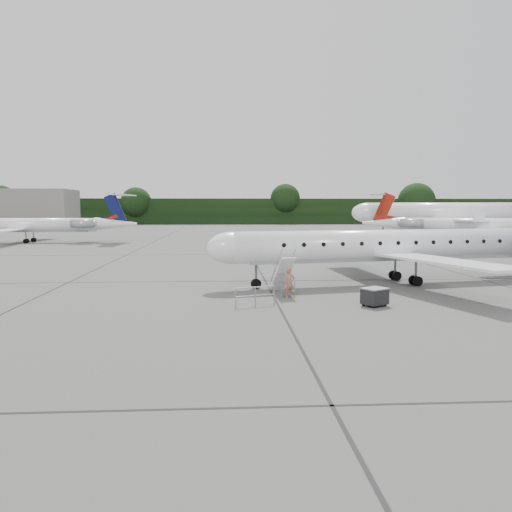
{
  "coord_description": "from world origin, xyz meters",
  "views": [
    {
      "loc": [
        -8.82,
        -27.18,
        5.15
      ],
      "look_at": [
        -7.07,
        2.13,
        2.3
      ],
      "focal_mm": 35.0,
      "sensor_mm": 36.0,
      "label": 1
    }
  ],
  "objects": [
    {
      "name": "bg_regional_right",
      "position": [
        27.59,
        40.99,
        3.68
      ],
      "size": [
        33.97,
        30.15,
        7.36
      ],
      "primitive_type": null,
      "rotation": [
        0.0,
        0.0,
        2.71
      ],
      "color": "white",
      "rests_on": "ground"
    },
    {
      "name": "airstair",
      "position": [
        -5.47,
        2.18,
        1.15
      ],
      "size": [
        1.28,
        2.45,
        2.29
      ],
      "primitive_type": null,
      "rotation": [
        0.0,
        0.0,
        0.19
      ],
      "color": "white",
      "rests_on": "ground"
    },
    {
      "name": "treeline",
      "position": [
        0.0,
        130.0,
        4.0
      ],
      "size": [
        260.0,
        4.0,
        8.0
      ],
      "primitive_type": "cube",
      "color": "black",
      "rests_on": "ground"
    },
    {
      "name": "passenger",
      "position": [
        -5.22,
        0.88,
        0.85
      ],
      "size": [
        0.73,
        0.61,
        1.71
      ],
      "primitive_type": "imported",
      "rotation": [
        0.0,
        0.0,
        0.38
      ],
      "color": "#926450",
      "rests_on": "ground"
    },
    {
      "name": "safety_railing",
      "position": [
        -7.32,
        -1.41,
        0.5
      ],
      "size": [
        2.09,
        0.83,
        1.0
      ],
      "primitive_type": null,
      "rotation": [
        0.0,
        0.0,
        0.35
      ],
      "color": "gray",
      "rests_on": "ground"
    },
    {
      "name": "main_regional_jet",
      "position": [
        2.46,
        5.99,
        3.65
      ],
      "size": [
        31.9,
        25.59,
        7.31
      ],
      "primitive_type": null,
      "rotation": [
        0.0,
        0.0,
        0.19
      ],
      "color": "white",
      "rests_on": "ground"
    },
    {
      "name": "baggage_cart",
      "position": [
        -1.08,
        -1.82,
        0.51
      ],
      "size": [
        1.51,
        1.44,
        1.03
      ],
      "primitive_type": null,
      "rotation": [
        0.0,
        0.0,
        0.55
      ],
      "color": "black",
      "rests_on": "ground"
    },
    {
      "name": "bg_narrowbody",
      "position": [
        27.27,
        51.61,
        5.96
      ],
      "size": [
        37.46,
        30.32,
        11.91
      ],
      "primitive_type": null,
      "rotation": [
        0.0,
        0.0,
        -0.21
      ],
      "color": "white",
      "rests_on": "ground"
    },
    {
      "name": "ground",
      "position": [
        0.0,
        0.0,
        0.0
      ],
      "size": [
        320.0,
        320.0,
        0.0
      ],
      "primitive_type": "plane",
      "color": "#5C5C5A",
      "rests_on": "ground"
    },
    {
      "name": "bg_regional_left",
      "position": [
        -38.89,
        48.44,
        3.61
      ],
      "size": [
        28.23,
        20.79,
        7.23
      ],
      "primitive_type": null,
      "rotation": [
        0.0,
        0.0,
        -0.04
      ],
      "color": "white",
      "rests_on": "ground"
    }
  ]
}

